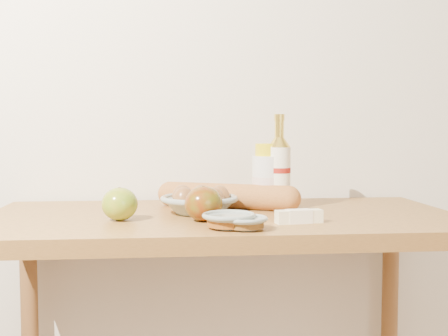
{
  "coord_description": "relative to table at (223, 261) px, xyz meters",
  "views": [
    {
      "loc": [
        -0.13,
        -0.24,
        1.12
      ],
      "look_at": [
        0.0,
        1.15,
        1.02
      ],
      "focal_mm": 45.0,
      "sensor_mm": 36.0,
      "label": 1
    }
  ],
  "objects": [
    {
      "name": "bourbon_bottle",
      "position": [
        0.16,
        0.07,
        0.23
      ],
      "size": [
        0.08,
        0.08,
        0.26
      ],
      "rotation": [
        0.0,
        0.0,
        0.28
      ],
      "color": "white",
      "rests_on": "table"
    },
    {
      "name": "butter_stick",
      "position": [
        0.16,
        -0.16,
        0.14
      ],
      "size": [
        0.11,
        0.05,
        0.03
      ],
      "rotation": [
        0.0,
        0.0,
        0.17
      ],
      "color": "#FFF7C5",
      "rests_on": "table"
    },
    {
      "name": "baguette",
      "position": [
        0.02,
        0.1,
        0.16
      ],
      "size": [
        0.4,
        0.23,
        0.07
      ],
      "rotation": [
        0.0,
        0.0,
        -0.43
      ],
      "color": "#C87F3D",
      "rests_on": "table"
    },
    {
      "name": "table",
      "position": [
        0.0,
        0.0,
        0.0
      ],
      "size": [
        1.2,
        0.6,
        0.9
      ],
      "color": "#A77335",
      "rests_on": "ground"
    },
    {
      "name": "sugar_bowl",
      "position": [
        0.03,
        -0.23,
        0.14
      ],
      "size": [
        0.12,
        0.12,
        0.03
      ],
      "rotation": [
        0.0,
        0.0,
        0.28
      ],
      "color": "gray",
      "rests_on": "table"
    },
    {
      "name": "cream_bottle",
      "position": [
        0.13,
        0.09,
        0.21
      ],
      "size": [
        0.11,
        0.11,
        0.18
      ],
      "rotation": [
        0.0,
        0.0,
        0.27
      ],
      "color": "silver",
      "rests_on": "table"
    },
    {
      "name": "back_wall",
      "position": [
        0.0,
        0.33,
        0.52
      ],
      "size": [
        3.5,
        0.02,
        2.6
      ],
      "primitive_type": "cube",
      "color": "silver",
      "rests_on": "ground"
    },
    {
      "name": "syrup_bowl",
      "position": [
        -0.01,
        -0.21,
        0.14
      ],
      "size": [
        0.15,
        0.15,
        0.03
      ],
      "rotation": [
        0.0,
        0.0,
        -0.35
      ],
      "color": "gray",
      "rests_on": "table"
    },
    {
      "name": "apple_yellowgreen",
      "position": [
        -0.25,
        -0.08,
        0.16
      ],
      "size": [
        0.09,
        0.09,
        0.08
      ],
      "rotation": [
        0.0,
        0.0,
        -0.08
      ],
      "color": "#9E911F",
      "rests_on": "table"
    },
    {
      "name": "egg_bowl",
      "position": [
        -0.06,
        0.02,
        0.15
      ],
      "size": [
        0.23,
        0.23,
        0.07
      ],
      "rotation": [
        0.0,
        0.0,
        -0.17
      ],
      "color": "gray",
      "rests_on": "table"
    },
    {
      "name": "apple_redgreen_front",
      "position": [
        -0.06,
        -0.11,
        0.17
      ],
      "size": [
        0.1,
        0.1,
        0.08
      ],
      "rotation": [
        0.0,
        0.0,
        0.15
      ],
      "color": "maroon",
      "rests_on": "table"
    }
  ]
}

